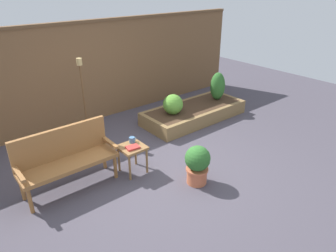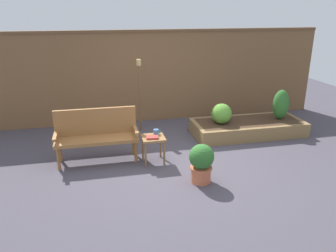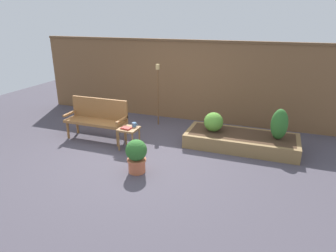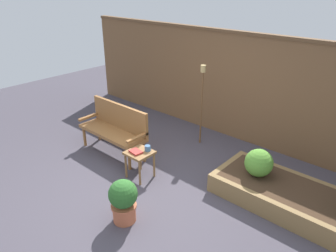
{
  "view_description": "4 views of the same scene",
  "coord_description": "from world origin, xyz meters",
  "px_view_note": "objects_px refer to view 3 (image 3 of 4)",
  "views": [
    {
      "loc": [
        -2.7,
        -3.5,
        2.91
      ],
      "look_at": [
        0.43,
        0.33,
        0.55
      ],
      "focal_mm": 33.1,
      "sensor_mm": 36.0,
      "label": 1
    },
    {
      "loc": [
        -1.33,
        -5.11,
        2.61
      ],
      "look_at": [
        -0.06,
        0.58,
        0.53
      ],
      "focal_mm": 35.36,
      "sensor_mm": 36.0,
      "label": 2
    },
    {
      "loc": [
        2.45,
        -5.11,
        2.72
      ],
      "look_at": [
        0.46,
        0.31,
        0.6
      ],
      "focal_mm": 32.08,
      "sensor_mm": 36.0,
      "label": 3
    },
    {
      "loc": [
        2.94,
        -2.84,
        3.03
      ],
      "look_at": [
        -0.13,
        0.6,
        0.89
      ],
      "focal_mm": 34.04,
      "sensor_mm": 36.0,
      "label": 4
    }
  ],
  "objects_px": {
    "shrub_near_bench": "(214,122)",
    "shrub_far_corner": "(279,124)",
    "book_on_table": "(126,128)",
    "tiki_torch": "(158,84)",
    "potted_boxwood": "(136,155)",
    "garden_bench": "(97,116)",
    "cup_on_table": "(134,125)",
    "side_table": "(129,132)"
  },
  "relations": [
    {
      "from": "potted_boxwood",
      "to": "shrub_far_corner",
      "type": "distance_m",
      "value": 3.01
    },
    {
      "from": "cup_on_table",
      "to": "book_on_table",
      "type": "relative_size",
      "value": 0.65
    },
    {
      "from": "shrub_near_bench",
      "to": "tiki_torch",
      "type": "relative_size",
      "value": 0.27
    },
    {
      "from": "side_table",
      "to": "shrub_near_bench",
      "type": "bearing_deg",
      "value": 29.38
    },
    {
      "from": "book_on_table",
      "to": "potted_boxwood",
      "type": "xyz_separation_m",
      "value": [
        0.63,
        -0.83,
        -0.15
      ]
    },
    {
      "from": "garden_bench",
      "to": "shrub_far_corner",
      "type": "xyz_separation_m",
      "value": [
        3.97,
        0.6,
        0.08
      ]
    },
    {
      "from": "garden_bench",
      "to": "side_table",
      "type": "xyz_separation_m",
      "value": [
        0.97,
        -0.32,
        -0.15
      ]
    },
    {
      "from": "book_on_table",
      "to": "potted_boxwood",
      "type": "height_order",
      "value": "potted_boxwood"
    },
    {
      "from": "garden_bench",
      "to": "book_on_table",
      "type": "xyz_separation_m",
      "value": [
        0.94,
        -0.37,
        -0.05
      ]
    },
    {
      "from": "tiki_torch",
      "to": "garden_bench",
      "type": "bearing_deg",
      "value": -125.73
    },
    {
      "from": "shrub_near_bench",
      "to": "tiki_torch",
      "type": "distance_m",
      "value": 1.89
    },
    {
      "from": "side_table",
      "to": "shrub_near_bench",
      "type": "height_order",
      "value": "shrub_near_bench"
    },
    {
      "from": "shrub_near_bench",
      "to": "tiki_torch",
      "type": "xyz_separation_m",
      "value": [
        -1.63,
        0.75,
        0.59
      ]
    },
    {
      "from": "potted_boxwood",
      "to": "garden_bench",
      "type": "bearing_deg",
      "value": 142.69
    },
    {
      "from": "book_on_table",
      "to": "tiki_torch",
      "type": "relative_size",
      "value": 0.13
    },
    {
      "from": "cup_on_table",
      "to": "tiki_torch",
      "type": "relative_size",
      "value": 0.08
    },
    {
      "from": "potted_boxwood",
      "to": "book_on_table",
      "type": "bearing_deg",
      "value": 127.37
    },
    {
      "from": "book_on_table",
      "to": "tiki_torch",
      "type": "distance_m",
      "value": 1.83
    },
    {
      "from": "shrub_far_corner",
      "to": "cup_on_table",
      "type": "bearing_deg",
      "value": -164.53
    },
    {
      "from": "garden_bench",
      "to": "cup_on_table",
      "type": "xyz_separation_m",
      "value": [
        1.05,
        -0.21,
        -0.02
      ]
    },
    {
      "from": "garden_bench",
      "to": "shrub_near_bench",
      "type": "bearing_deg",
      "value": 13.07
    },
    {
      "from": "garden_bench",
      "to": "tiki_torch",
      "type": "bearing_deg",
      "value": 54.27
    },
    {
      "from": "cup_on_table",
      "to": "potted_boxwood",
      "type": "height_order",
      "value": "potted_boxwood"
    },
    {
      "from": "side_table",
      "to": "potted_boxwood",
      "type": "bearing_deg",
      "value": -55.54
    },
    {
      "from": "potted_boxwood",
      "to": "shrub_far_corner",
      "type": "relative_size",
      "value": 0.97
    },
    {
      "from": "garden_bench",
      "to": "book_on_table",
      "type": "distance_m",
      "value": 1.02
    },
    {
      "from": "garden_bench",
      "to": "book_on_table",
      "type": "bearing_deg",
      "value": -21.63
    },
    {
      "from": "garden_bench",
      "to": "shrub_near_bench",
      "type": "distance_m",
      "value": 2.67
    },
    {
      "from": "garden_bench",
      "to": "side_table",
      "type": "distance_m",
      "value": 1.03
    },
    {
      "from": "garden_bench",
      "to": "tiki_torch",
      "type": "relative_size",
      "value": 0.9
    },
    {
      "from": "book_on_table",
      "to": "cup_on_table",
      "type": "bearing_deg",
      "value": 66.32
    },
    {
      "from": "shrub_near_bench",
      "to": "garden_bench",
      "type": "bearing_deg",
      "value": -166.93
    },
    {
      "from": "garden_bench",
      "to": "tiki_torch",
      "type": "height_order",
      "value": "tiki_torch"
    },
    {
      "from": "cup_on_table",
      "to": "shrub_far_corner",
      "type": "relative_size",
      "value": 0.2
    },
    {
      "from": "shrub_far_corner",
      "to": "tiki_torch",
      "type": "height_order",
      "value": "tiki_torch"
    },
    {
      "from": "garden_bench",
      "to": "book_on_table",
      "type": "height_order",
      "value": "garden_bench"
    },
    {
      "from": "tiki_torch",
      "to": "shrub_far_corner",
      "type": "bearing_deg",
      "value": -14.02
    },
    {
      "from": "cup_on_table",
      "to": "shrub_far_corner",
      "type": "bearing_deg",
      "value": 15.47
    },
    {
      "from": "cup_on_table",
      "to": "tiki_torch",
      "type": "bearing_deg",
      "value": 92.68
    },
    {
      "from": "side_table",
      "to": "shrub_near_bench",
      "type": "xyz_separation_m",
      "value": [
        1.64,
        0.92,
        0.12
      ]
    },
    {
      "from": "potted_boxwood",
      "to": "tiki_torch",
      "type": "distance_m",
      "value": 2.73
    },
    {
      "from": "shrub_near_bench",
      "to": "shrub_far_corner",
      "type": "height_order",
      "value": "shrub_far_corner"
    }
  ]
}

